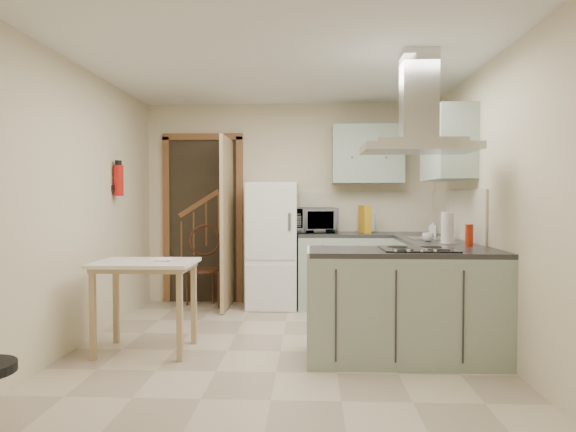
{
  "coord_description": "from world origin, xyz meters",
  "views": [
    {
      "loc": [
        0.25,
        -4.36,
        1.32
      ],
      "look_at": [
        0.05,
        0.45,
        1.15
      ],
      "focal_mm": 32.0,
      "sensor_mm": 36.0,
      "label": 1
    }
  ],
  "objects_px": {
    "fridge": "(272,245)",
    "peninsula": "(405,305)",
    "extractor_hood": "(418,148)",
    "bentwood_chair": "(203,270)",
    "microwave": "(313,220)",
    "drop_leaf_table": "(146,306)"
  },
  "relations": [
    {
      "from": "fridge",
      "to": "peninsula",
      "type": "height_order",
      "value": "fridge"
    },
    {
      "from": "extractor_hood",
      "to": "bentwood_chair",
      "type": "bearing_deg",
      "value": 138.29
    },
    {
      "from": "fridge",
      "to": "microwave",
      "type": "xyz_separation_m",
      "value": [
        0.49,
        0.05,
        0.3
      ]
    },
    {
      "from": "peninsula",
      "to": "microwave",
      "type": "distance_m",
      "value": 2.24
    },
    {
      "from": "fridge",
      "to": "bentwood_chair",
      "type": "bearing_deg",
      "value": -176.74
    },
    {
      "from": "fridge",
      "to": "extractor_hood",
      "type": "relative_size",
      "value": 1.67
    },
    {
      "from": "extractor_hood",
      "to": "bentwood_chair",
      "type": "height_order",
      "value": "extractor_hood"
    },
    {
      "from": "peninsula",
      "to": "fridge",
      "type": "bearing_deg",
      "value": 121.74
    },
    {
      "from": "microwave",
      "to": "peninsula",
      "type": "bearing_deg",
      "value": -80.23
    },
    {
      "from": "fridge",
      "to": "peninsula",
      "type": "distance_m",
      "value": 2.35
    },
    {
      "from": "microwave",
      "to": "extractor_hood",
      "type": "bearing_deg",
      "value": -77.77
    },
    {
      "from": "microwave",
      "to": "fridge",
      "type": "bearing_deg",
      "value": 175.69
    },
    {
      "from": "fridge",
      "to": "extractor_hood",
      "type": "xyz_separation_m",
      "value": [
        1.32,
        -1.98,
        0.97
      ]
    },
    {
      "from": "peninsula",
      "to": "extractor_hood",
      "type": "distance_m",
      "value": 1.27
    },
    {
      "from": "microwave",
      "to": "bentwood_chair",
      "type": "bearing_deg",
      "value": 174.1
    },
    {
      "from": "extractor_hood",
      "to": "drop_leaf_table",
      "type": "height_order",
      "value": "extractor_hood"
    },
    {
      "from": "extractor_hood",
      "to": "drop_leaf_table",
      "type": "xyz_separation_m",
      "value": [
        -2.28,
        0.12,
        -1.33
      ]
    },
    {
      "from": "fridge",
      "to": "bentwood_chair",
      "type": "distance_m",
      "value": 0.9
    },
    {
      "from": "drop_leaf_table",
      "to": "bentwood_chair",
      "type": "distance_m",
      "value": 1.81
    },
    {
      "from": "fridge",
      "to": "microwave",
      "type": "height_order",
      "value": "fridge"
    },
    {
      "from": "drop_leaf_table",
      "to": "bentwood_chair",
      "type": "xyz_separation_m",
      "value": [
        0.11,
        1.81,
        0.06
      ]
    },
    {
      "from": "peninsula",
      "to": "drop_leaf_table",
      "type": "relative_size",
      "value": 1.86
    }
  ]
}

